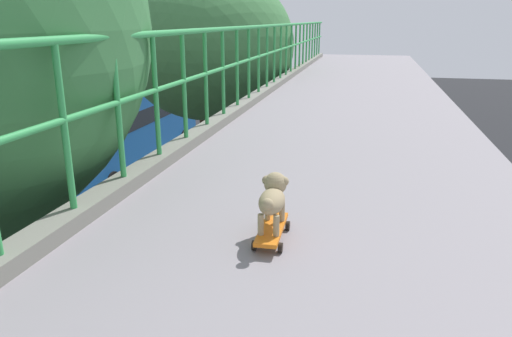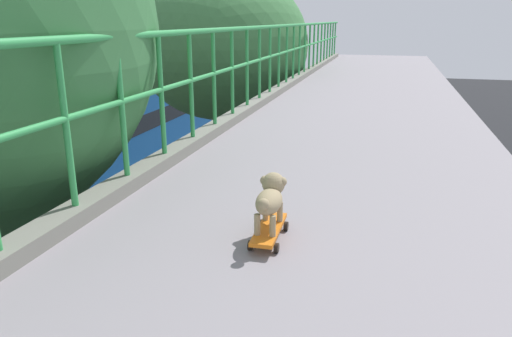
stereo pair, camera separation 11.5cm
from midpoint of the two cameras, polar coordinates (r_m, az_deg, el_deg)
name	(u,v)px [view 2 (the right image)]	position (r m, az deg, el deg)	size (l,w,h in m)	color
city_bus	(138,125)	(22.07, -13.62, 5.02)	(2.64, 11.82, 3.50)	#164D92
roadside_tree_far	(222,48)	(12.69, -3.83, 14.08)	(4.40, 4.40, 7.73)	#503924
toy_skateboard	(269,230)	(2.92, 2.69, -7.29)	(0.19, 0.48, 0.08)	orange
small_dog	(270,197)	(2.87, 2.86, -3.34)	(0.17, 0.41, 0.31)	#9D8964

